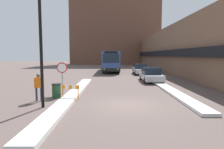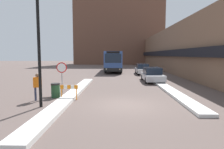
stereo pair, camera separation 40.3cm
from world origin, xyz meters
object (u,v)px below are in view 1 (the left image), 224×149
Objects in this scene: city_bus at (111,61)px; parked_car_front at (151,74)px; street_lamp at (45,25)px; pedestrian at (38,85)px; construction_barricade at (70,90)px; parked_car_back at (140,69)px; trash_bin at (56,91)px; stop_sign at (62,71)px.

city_bus is 13.93m from parked_car_front.
street_lamp is (-7.58, -10.53, 3.60)m from parked_car_front.
pedestrian reaches higher than construction_barricade.
parked_car_back is 4.98× the size of trash_bin.
city_bus is 20.19m from stop_sign.
pedestrian reaches higher than trash_bin.
trash_bin is (-0.03, -1.48, -1.17)m from stop_sign.
street_lamp reaches higher than trash_bin.
construction_barricade is at bearing 7.64° from pedestrian.
city_bus reaches higher than stop_sign.
parked_car_front reaches higher than construction_barricade.
pedestrian is at bearing -172.51° from construction_barricade.
parked_car_front is 13.46m from street_lamp.
pedestrian is at bearing -116.66° from parked_car_back.
pedestrian reaches higher than parked_car_back.
city_bus is 24.11m from street_lamp.
parked_car_front is 5.10× the size of trash_bin.
stop_sign is (-7.74, -6.67, 0.91)m from parked_car_front.
stop_sign is 2.58m from construction_barricade.
parked_car_back is 2.81× the size of pedestrian.
city_bus is 22.20m from construction_barricade.
trash_bin is (-3.50, -21.37, -1.32)m from city_bus.
stop_sign is 1.88m from trash_bin.
parked_car_back is at bearing 63.49° from pedestrian.
city_bus is at bearing 107.90° from parked_car_front.
stop_sign is at bearing -139.23° from parked_car_front.
trash_bin is at bearing 94.54° from street_lamp.
street_lamp is at bearing -55.33° from pedestrian.
stop_sign is 2.39× the size of trash_bin.
street_lamp is at bearing -117.06° from construction_barricade.
construction_barricade is (-6.71, -8.82, -0.07)m from parked_car_front.
city_bus is at bearing 80.11° from stop_sign.
parked_car_back is 4.30× the size of construction_barricade.
construction_barricade is at bearing -32.32° from trash_bin.
stop_sign is 1.35× the size of pedestrian.
stop_sign is (-7.74, -14.70, 0.90)m from parked_car_back.
parked_car_back is 20.37m from street_lamp.
street_lamp is at bearing -112.21° from parked_car_back.
pedestrian is at bearing 124.52° from street_lamp.
parked_car_front is at bearing 52.75° from construction_barricade.
parked_car_back is at bearing 68.30° from construction_barricade.
city_bus is at bearing 83.70° from construction_barricade.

